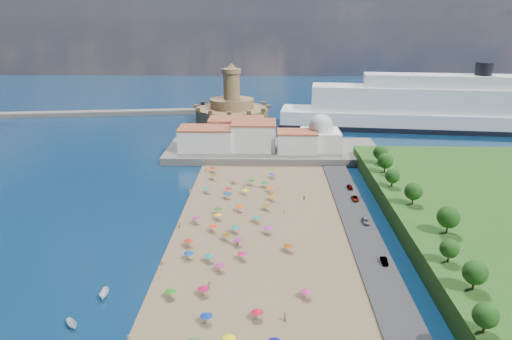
{
  "coord_description": "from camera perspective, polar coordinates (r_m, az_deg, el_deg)",
  "views": [
    {
      "loc": [
        7.83,
        -133.41,
        58.14
      ],
      "look_at": [
        4.0,
        25.0,
        8.0
      ],
      "focal_mm": 35.0,
      "sensor_mm": 36.0,
      "label": 1
    }
  ],
  "objects": [
    {
      "name": "ground",
      "position": [
        145.74,
        -1.82,
        -5.96
      ],
      "size": [
        700.0,
        700.0,
        0.0
      ],
      "primitive_type": "plane",
      "color": "#071938",
      "rests_on": "ground"
    },
    {
      "name": "cruise_ship",
      "position": [
        273.55,
        19.84,
        6.44
      ],
      "size": [
        160.33,
        41.96,
        34.69
      ],
      "color": "black",
      "rests_on": "ground"
    },
    {
      "name": "beachgoers",
      "position": [
        144.74,
        -2.56,
        -5.66
      ],
      "size": [
        39.05,
        102.47,
        1.88
      ],
      "color": "tan",
      "rests_on": "beach"
    },
    {
      "name": "fortress",
      "position": [
        276.95,
        -2.76,
        6.83
      ],
      "size": [
        40.0,
        40.0,
        32.4
      ],
      "color": "olive",
      "rests_on": "ground"
    },
    {
      "name": "beach_parasols",
      "position": [
        136.97,
        -2.65,
        -6.59
      ],
      "size": [
        32.1,
        113.79,
        2.2
      ],
      "color": "gray",
      "rests_on": "beach"
    },
    {
      "name": "moored_boats",
      "position": [
        111.21,
        -18.25,
        -14.48
      ],
      "size": [
        5.44,
        14.81,
        1.62
      ],
      "color": "white",
      "rests_on": "ground"
    },
    {
      "name": "waterfront_buildings",
      "position": [
        213.34,
        -1.58,
        3.93
      ],
      "size": [
        57.0,
        29.0,
        11.0
      ],
      "color": "silver",
      "rests_on": "terrace"
    },
    {
      "name": "breakwater",
      "position": [
        314.87,
        -20.74,
        6.02
      ],
      "size": [
        199.03,
        34.77,
        2.6
      ],
      "primitive_type": "cube",
      "rotation": [
        0.0,
        0.0,
        0.14
      ],
      "color": "#59544C",
      "rests_on": "ground"
    },
    {
      "name": "hillside_trees",
      "position": [
        143.08,
        17.85,
        -3.02
      ],
      "size": [
        12.51,
        104.97,
        7.12
      ],
      "color": "#382314",
      "rests_on": "hillside"
    },
    {
      "name": "terrace",
      "position": [
        214.05,
        1.92,
        2.21
      ],
      "size": [
        90.0,
        36.0,
        3.0
      ],
      "primitive_type": "cube",
      "color": "#59544C",
      "rests_on": "ground"
    },
    {
      "name": "parked_cars",
      "position": [
        153.38,
        11.9,
        -4.57
      ],
      "size": [
        2.1,
        56.89,
        1.35
      ],
      "color": "gray",
      "rests_on": "promenade"
    },
    {
      "name": "domed_building",
      "position": [
        211.4,
        7.38,
        3.96
      ],
      "size": [
        16.0,
        16.0,
        15.0
      ],
      "color": "silver",
      "rests_on": "terrace"
    },
    {
      "name": "jetty",
      "position": [
        248.82,
        -3.23,
        4.3
      ],
      "size": [
        18.0,
        70.0,
        2.4
      ],
      "primitive_type": "cube",
      "color": "#59544C",
      "rests_on": "ground"
    }
  ]
}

